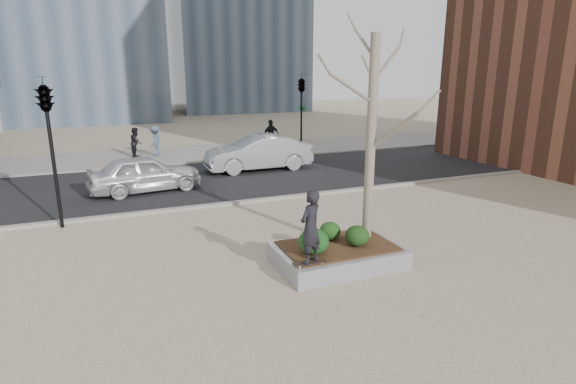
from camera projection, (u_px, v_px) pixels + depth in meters
name	position (u px, v px, depth m)	size (l,w,h in m)	color
ground	(300.00, 270.00, 10.76)	(120.00, 120.00, 0.00)	#BDAA8B
street	(208.00, 180.00, 19.70)	(60.00, 8.00, 0.02)	black
far_sidewalk	(182.00, 154.00, 25.95)	(60.00, 6.00, 0.02)	gray
planter	(337.00, 255.00, 11.07)	(3.00, 2.00, 0.45)	gray
planter_mulch	(338.00, 246.00, 11.01)	(2.70, 1.70, 0.04)	#382314
sycamore_tree	(372.00, 107.00, 10.79)	(2.80, 2.80, 6.60)	gray
shrub_left	(314.00, 241.00, 10.42)	(0.72, 0.72, 0.61)	#123B16
shrub_middle	(330.00, 231.00, 11.34)	(0.54, 0.54, 0.46)	#143812
shrub_right	(357.00, 236.00, 10.92)	(0.59, 0.59, 0.51)	black
skateboard	(310.00, 264.00, 9.94)	(0.78, 0.20, 0.07)	black
skateboarder	(310.00, 227.00, 9.72)	(0.60, 0.40, 1.66)	black
police_car	(145.00, 173.00, 17.63)	(1.72, 4.28, 1.46)	silver
car_silver	(258.00, 153.00, 21.51)	(1.77, 5.07, 1.67)	#A0A4A8
car_third	(474.00, 140.00, 27.23)	(1.68, 4.13, 1.20)	slate
pedestrian_a	(136.00, 142.00, 24.85)	(0.79, 0.62, 1.63)	black
pedestrian_b	(155.00, 141.00, 25.11)	(1.10, 0.63, 1.70)	#3D566F
pedestrian_c	(271.00, 135.00, 26.81)	(1.09, 0.45, 1.86)	black
traffic_light_near	(53.00, 155.00, 13.17)	(0.60, 2.48, 4.50)	black
traffic_light_far	(301.00, 115.00, 25.61)	(0.60, 2.48, 4.50)	black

